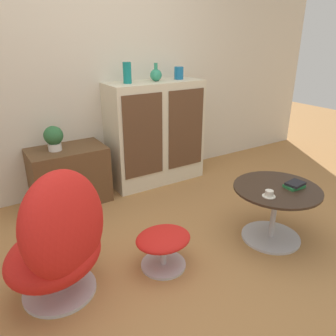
{
  "coord_description": "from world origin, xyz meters",
  "views": [
    {
      "loc": [
        -1.14,
        -1.58,
        1.57
      ],
      "look_at": [
        0.2,
        0.54,
        0.55
      ],
      "focal_mm": 35.0,
      "sensor_mm": 36.0,
      "label": 1
    }
  ],
  "objects_px": {
    "egg_chair": "(60,240)",
    "vase_leftmost": "(127,73)",
    "potted_plant": "(54,137)",
    "vase_inner_left": "(156,75)",
    "vase_inner_right": "(179,73)",
    "teacup": "(269,194)",
    "sideboard": "(155,133)",
    "ottoman": "(163,243)",
    "coffee_table": "(275,207)",
    "tv_console": "(69,175)",
    "book_stack": "(295,185)"
  },
  "relations": [
    {
      "from": "tv_console",
      "to": "vase_leftmost",
      "type": "relative_size",
      "value": 3.52
    },
    {
      "from": "tv_console",
      "to": "ottoman",
      "type": "bearing_deg",
      "value": -79.37
    },
    {
      "from": "tv_console",
      "to": "ottoman",
      "type": "height_order",
      "value": "tv_console"
    },
    {
      "from": "vase_leftmost",
      "to": "sideboard",
      "type": "bearing_deg",
      "value": -0.72
    },
    {
      "from": "ottoman",
      "to": "coffee_table",
      "type": "height_order",
      "value": "coffee_table"
    },
    {
      "from": "egg_chair",
      "to": "coffee_table",
      "type": "height_order",
      "value": "egg_chair"
    },
    {
      "from": "vase_inner_left",
      "to": "vase_inner_right",
      "type": "relative_size",
      "value": 1.37
    },
    {
      "from": "vase_inner_left",
      "to": "teacup",
      "type": "distance_m",
      "value": 1.77
    },
    {
      "from": "vase_leftmost",
      "to": "potted_plant",
      "type": "relative_size",
      "value": 0.87
    },
    {
      "from": "sideboard",
      "to": "teacup",
      "type": "xyz_separation_m",
      "value": [
        0.03,
        -1.62,
        -0.08
      ]
    },
    {
      "from": "vase_inner_left",
      "to": "book_stack",
      "type": "distance_m",
      "value": 1.79
    },
    {
      "from": "vase_inner_right",
      "to": "teacup",
      "type": "relative_size",
      "value": 1.36
    },
    {
      "from": "potted_plant",
      "to": "coffee_table",
      "type": "bearing_deg",
      "value": -49.91
    },
    {
      "from": "ottoman",
      "to": "coffee_table",
      "type": "distance_m",
      "value": 0.96
    },
    {
      "from": "egg_chair",
      "to": "potted_plant",
      "type": "relative_size",
      "value": 3.79
    },
    {
      "from": "teacup",
      "to": "vase_inner_right",
      "type": "bearing_deg",
      "value": 80.11
    },
    {
      "from": "potted_plant",
      "to": "book_stack",
      "type": "distance_m",
      "value": 2.15
    },
    {
      "from": "potted_plant",
      "to": "teacup",
      "type": "xyz_separation_m",
      "value": [
        1.12,
        -1.61,
        -0.21
      ]
    },
    {
      "from": "egg_chair",
      "to": "teacup",
      "type": "distance_m",
      "value": 1.49
    },
    {
      "from": "tv_console",
      "to": "vase_inner_right",
      "type": "xyz_separation_m",
      "value": [
        1.31,
        0.01,
        0.91
      ]
    },
    {
      "from": "coffee_table",
      "to": "ottoman",
      "type": "bearing_deg",
      "value": 169.34
    },
    {
      "from": "coffee_table",
      "to": "vase_inner_left",
      "type": "bearing_deg",
      "value": 96.58
    },
    {
      "from": "vase_leftmost",
      "to": "coffee_table",
      "type": "bearing_deg",
      "value": -71.89
    },
    {
      "from": "egg_chair",
      "to": "vase_leftmost",
      "type": "distance_m",
      "value": 1.88
    },
    {
      "from": "sideboard",
      "to": "vase_leftmost",
      "type": "distance_m",
      "value": 0.73
    },
    {
      "from": "ottoman",
      "to": "potted_plant",
      "type": "xyz_separation_m",
      "value": [
        -0.36,
        1.36,
        0.49
      ]
    },
    {
      "from": "egg_chair",
      "to": "vase_inner_left",
      "type": "xyz_separation_m",
      "value": [
        1.44,
        1.28,
        0.77
      ]
    },
    {
      "from": "vase_inner_right",
      "to": "coffee_table",
      "type": "bearing_deg",
      "value": -94.04
    },
    {
      "from": "book_stack",
      "to": "egg_chair",
      "type": "bearing_deg",
      "value": 168.95
    },
    {
      "from": "tv_console",
      "to": "book_stack",
      "type": "height_order",
      "value": "tv_console"
    },
    {
      "from": "tv_console",
      "to": "vase_inner_left",
      "type": "height_order",
      "value": "vase_inner_left"
    },
    {
      "from": "coffee_table",
      "to": "teacup",
      "type": "distance_m",
      "value": 0.27
    },
    {
      "from": "egg_chair",
      "to": "potted_plant",
      "type": "height_order",
      "value": "egg_chair"
    },
    {
      "from": "ottoman",
      "to": "vase_inner_left",
      "type": "bearing_deg",
      "value": 61.04
    },
    {
      "from": "coffee_table",
      "to": "teacup",
      "type": "xyz_separation_m",
      "value": [
        -0.17,
        -0.07,
        0.19
      ]
    },
    {
      "from": "vase_leftmost",
      "to": "ottoman",
      "type": "bearing_deg",
      "value": -107.45
    },
    {
      "from": "potted_plant",
      "to": "book_stack",
      "type": "height_order",
      "value": "potted_plant"
    },
    {
      "from": "ottoman",
      "to": "teacup",
      "type": "xyz_separation_m",
      "value": [
        0.77,
        -0.25,
        0.29
      ]
    },
    {
      "from": "sideboard",
      "to": "potted_plant",
      "type": "relative_size",
      "value": 4.79
    },
    {
      "from": "sideboard",
      "to": "egg_chair",
      "type": "bearing_deg",
      "value": -138.06
    },
    {
      "from": "potted_plant",
      "to": "teacup",
      "type": "distance_m",
      "value": 1.97
    },
    {
      "from": "tv_console",
      "to": "sideboard",
      "type": "bearing_deg",
      "value": 0.58
    },
    {
      "from": "vase_leftmost",
      "to": "vase_inner_right",
      "type": "xyz_separation_m",
      "value": [
        0.62,
        0.0,
        -0.04
      ]
    },
    {
      "from": "ottoman",
      "to": "coffee_table",
      "type": "relative_size",
      "value": 0.6
    },
    {
      "from": "potted_plant",
      "to": "vase_inner_left",
      "type": "bearing_deg",
      "value": 0.69
    },
    {
      "from": "vase_leftmost",
      "to": "book_stack",
      "type": "bearing_deg",
      "value": -68.87
    },
    {
      "from": "coffee_table",
      "to": "vase_inner_right",
      "type": "bearing_deg",
      "value": 85.96
    },
    {
      "from": "vase_inner_right",
      "to": "teacup",
      "type": "height_order",
      "value": "vase_inner_right"
    },
    {
      "from": "sideboard",
      "to": "vase_inner_left",
      "type": "xyz_separation_m",
      "value": [
        0.02,
        0.0,
        0.63
      ]
    },
    {
      "from": "egg_chair",
      "to": "teacup",
      "type": "bearing_deg",
      "value": -13.25
    }
  ]
}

